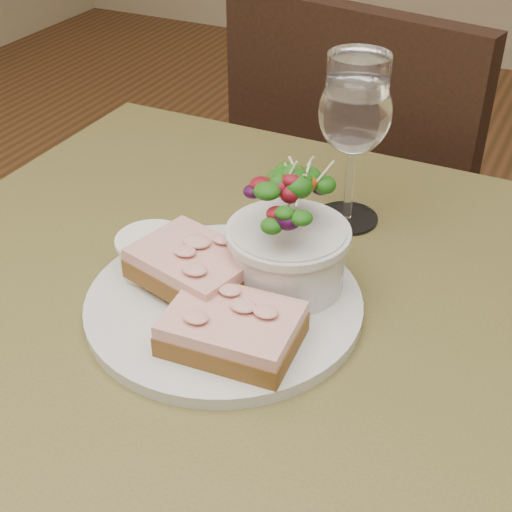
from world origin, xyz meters
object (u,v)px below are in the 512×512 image
at_px(cafe_table, 245,413).
at_px(wine_glass, 355,117).
at_px(dinner_plate, 224,303).
at_px(sandwich_back, 194,266).
at_px(ramekin, 152,252).
at_px(chair_far, 374,296).
at_px(salad_bowl, 288,230).
at_px(sandwich_front, 232,329).

bearing_deg(cafe_table, wine_glass, 86.24).
bearing_deg(wine_glass, dinner_plate, -103.68).
height_order(sandwich_back, ramekin, sandwich_back).
xyz_separation_m(dinner_plate, sandwich_back, (-0.03, 0.00, 0.03)).
relative_size(chair_far, dinner_plate, 3.49).
xyz_separation_m(salad_bowl, wine_glass, (0.01, 0.15, 0.05)).
height_order(sandwich_front, salad_bowl, salad_bowl).
distance_m(cafe_table, salad_bowl, 0.19).
bearing_deg(chair_far, cafe_table, 106.57).
distance_m(cafe_table, sandwich_front, 0.13).
bearing_deg(cafe_table, chair_far, 94.90).
relative_size(cafe_table, chair_far, 0.89).
distance_m(sandwich_front, wine_glass, 0.27).
height_order(chair_far, ramekin, chair_far).
xyz_separation_m(dinner_plate, wine_glass, (0.05, 0.20, 0.12)).
xyz_separation_m(chair_far, wine_glass, (0.07, -0.46, 0.58)).
distance_m(dinner_plate, sandwich_front, 0.07).
bearing_deg(dinner_plate, sandwich_back, 172.18).
bearing_deg(salad_bowl, wine_glass, 87.80).
bearing_deg(sandwich_back, dinner_plate, 6.33).
xyz_separation_m(chair_far, sandwich_back, (-0.01, -0.66, 0.49)).
bearing_deg(wine_glass, cafe_table, -93.76).
height_order(cafe_table, sandwich_back, sandwich_back).
distance_m(sandwich_back, salad_bowl, 0.09).
bearing_deg(ramekin, chair_far, 84.78).
distance_m(chair_far, sandwich_front, 0.86).
height_order(dinner_plate, sandwich_front, sandwich_front).
distance_m(sandwich_front, ramekin, 0.14).
xyz_separation_m(ramekin, wine_glass, (0.13, 0.19, 0.09)).
xyz_separation_m(cafe_table, sandwich_front, (0.00, -0.03, 0.13)).
bearing_deg(wine_glass, salad_bowl, -92.20).
height_order(cafe_table, wine_glass, wine_glass).
bearing_deg(salad_bowl, ramekin, -164.38).
bearing_deg(chair_far, ramekin, 96.45).
relative_size(dinner_plate, salad_bowl, 2.03).
distance_m(sandwich_front, salad_bowl, 0.11).
distance_m(cafe_table, ramekin, 0.18).
xyz_separation_m(dinner_plate, salad_bowl, (0.04, 0.05, 0.07)).
xyz_separation_m(chair_far, ramekin, (-0.06, -0.65, 0.49)).
distance_m(dinner_plate, wine_glass, 0.24).
height_order(chair_far, wine_glass, wine_glass).
bearing_deg(wine_glass, chair_far, 99.06).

